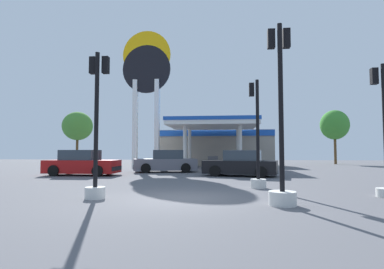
{
  "coord_description": "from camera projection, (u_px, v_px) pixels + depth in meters",
  "views": [
    {
      "loc": [
        1.49,
        -9.52,
        1.52
      ],
      "look_at": [
        -1.12,
        15.86,
        2.98
      ],
      "focal_mm": 27.96,
      "sensor_mm": 36.0,
      "label": 1
    }
  ],
  "objects": [
    {
      "name": "car_1",
      "position": [
        166.0,
        162.0,
        22.15
      ],
      "size": [
        4.86,
        2.79,
        1.64
      ],
      "color": "black",
      "rests_on": "ground"
    },
    {
      "name": "car_0",
      "position": [
        82.0,
        164.0,
        19.18
      ],
      "size": [
        4.56,
        2.12,
        1.62
      ],
      "color": "black",
      "rests_on": "ground"
    },
    {
      "name": "traffic_signal_2",
      "position": [
        96.0,
        143.0,
        9.78
      ],
      "size": [
        0.65,
        0.68,
        4.81
      ],
      "color": "silver",
      "rests_on": "ground"
    },
    {
      "name": "gas_station",
      "position": [
        215.0,
        146.0,
        32.43
      ],
      "size": [
        12.24,
        12.12,
        4.39
      ],
      "color": "gray",
      "rests_on": "ground"
    },
    {
      "name": "station_pole_sign",
      "position": [
        146.0,
        80.0,
        27.63
      ],
      "size": [
        4.48,
        0.56,
        12.74
      ],
      "color": "white",
      "rests_on": "ground"
    },
    {
      "name": "traffic_signal_0",
      "position": [
        257.0,
        155.0,
        12.55
      ],
      "size": [
        0.65,
        0.68,
        4.57
      ],
      "color": "silver",
      "rests_on": "ground"
    },
    {
      "name": "tree_1",
      "position": [
        218.0,
        130.0,
        36.61
      ],
      "size": [
        2.82,
        2.82,
        5.7
      ],
      "color": "brown",
      "rests_on": "ground"
    },
    {
      "name": "ground_plane",
      "position": [
        176.0,
        199.0,
        9.52
      ],
      "size": [
        90.0,
        90.0,
        0.0
      ],
      "primitive_type": "plane",
      "color": "#56565B",
      "rests_on": "ground"
    },
    {
      "name": "tree_0",
      "position": [
        78.0,
        126.0,
        38.15
      ],
      "size": [
        3.76,
        3.76,
        6.59
      ],
      "color": "brown",
      "rests_on": "ground"
    },
    {
      "name": "traffic_signal_1",
      "position": [
        281.0,
        148.0,
        8.56
      ],
      "size": [
        0.77,
        0.77,
        5.26
      ],
      "color": "silver",
      "rests_on": "ground"
    },
    {
      "name": "tree_2",
      "position": [
        335.0,
        125.0,
        36.26
      ],
      "size": [
        3.35,
        3.35,
        6.55
      ],
      "color": "brown",
      "rests_on": "ground"
    },
    {
      "name": "car_2",
      "position": [
        241.0,
        164.0,
        18.59
      ],
      "size": [
        4.77,
        2.83,
        1.6
      ],
      "color": "black",
      "rests_on": "ground"
    }
  ]
}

